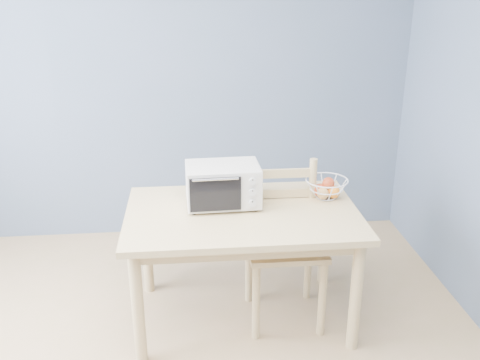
{
  "coord_description": "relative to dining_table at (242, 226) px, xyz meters",
  "views": [
    {
      "loc": [
        0.23,
        -1.98,
        2.09
      ],
      "look_at": [
        0.52,
        1.0,
        0.93
      ],
      "focal_mm": 40.0,
      "sensor_mm": 36.0,
      "label": 1
    }
  ],
  "objects": [
    {
      "name": "dining_chair",
      "position": [
        0.26,
        0.02,
        -0.15
      ],
      "size": [
        0.47,
        0.47,
        1.01
      ],
      "rotation": [
        0.0,
        0.0,
        -0.0
      ],
      "color": "#DAC082",
      "rests_on": "ground"
    },
    {
      "name": "fruit_basket",
      "position": [
        0.55,
        0.15,
        0.17
      ],
      "size": [
        0.28,
        0.28,
        0.14
      ],
      "rotation": [
        0.0,
        0.0,
        0.03
      ],
      "color": "silver",
      "rests_on": "dining_table"
    },
    {
      "name": "dining_table",
      "position": [
        0.0,
        0.0,
        0.0
      ],
      "size": [
        1.4,
        0.9,
        0.75
      ],
      "color": "#DAC082",
      "rests_on": "ground"
    },
    {
      "name": "toaster_oven",
      "position": [
        -0.13,
        0.1,
        0.24
      ],
      "size": [
        0.45,
        0.34,
        0.26
      ],
      "rotation": [
        0.0,
        0.0,
        0.04
      ],
      "color": "beige",
      "rests_on": "dining_table"
    },
    {
      "name": "room",
      "position": [
        -0.52,
        -0.94,
        0.65
      ],
      "size": [
        4.01,
        4.51,
        2.61
      ],
      "color": "tan",
      "rests_on": "ground"
    }
  ]
}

